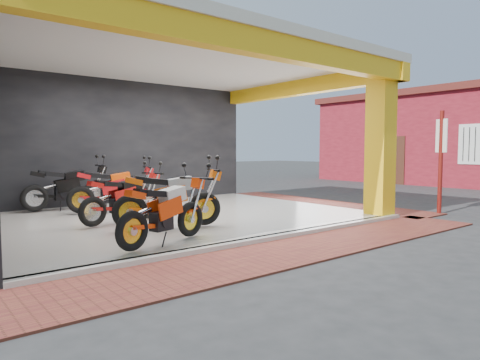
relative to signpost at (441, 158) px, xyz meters
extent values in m
plane|color=#2D2D30|center=(-5.43, 1.32, -1.38)|extent=(80.00, 80.00, 0.00)
cube|color=silver|center=(-5.43, 3.32, -1.33)|extent=(8.00, 6.00, 0.10)
cube|color=beige|center=(-5.43, 3.32, 2.22)|extent=(8.40, 6.40, 0.20)
cube|color=black|center=(-5.43, 6.42, 0.37)|extent=(8.20, 0.20, 3.50)
cube|color=yellow|center=(-1.68, 0.57, 0.37)|extent=(0.50, 0.50, 3.50)
cube|color=yellow|center=(-5.43, 0.32, 1.92)|extent=(8.40, 0.30, 0.40)
cube|color=yellow|center=(-1.43, 3.32, 1.92)|extent=(0.30, 6.40, 0.40)
cube|color=silver|center=(-5.43, 0.30, -1.33)|extent=(8.00, 0.20, 0.10)
cube|color=brown|center=(-5.43, -0.48, -1.36)|extent=(9.00, 1.40, 0.03)
cube|color=brown|center=(-0.63, 3.32, -1.36)|extent=(1.40, 7.00, 0.03)
cube|color=white|center=(7.55, 2.32, 0.42)|extent=(0.06, 1.30, 1.60)
cube|color=#3F1E14|center=(7.55, 5.82, -0.28)|extent=(0.06, 1.00, 2.20)
cylinder|color=maroon|center=(0.00, 0.00, -0.12)|extent=(0.10, 0.10, 2.51)
cube|color=white|center=(0.00, 0.00, 0.53)|extent=(0.14, 0.34, 0.80)
camera|label=1|loc=(-10.29, -5.03, 0.19)|focal=32.00mm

